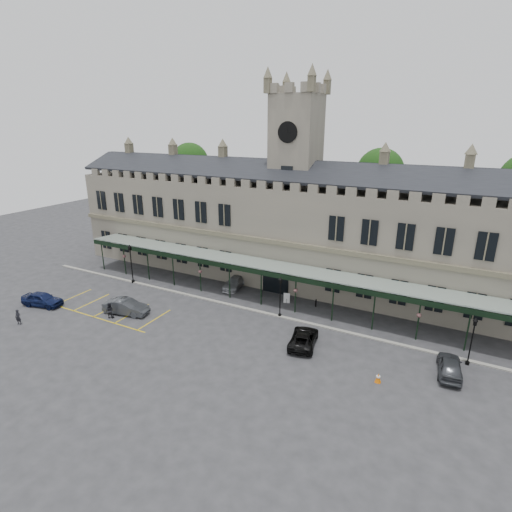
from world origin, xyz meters
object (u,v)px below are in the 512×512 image
at_px(lamp_post_left, 131,260).
at_px(car_right_a, 450,366).
at_px(clock_tower, 295,175).
at_px(traffic_cone, 378,378).
at_px(person_a, 18,317).
at_px(lamp_post_mid, 280,293).
at_px(sign_board, 287,298).
at_px(car_left_a, 42,299).
at_px(car_van, 304,338).
at_px(person_b, 110,310).
at_px(car_left_b, 126,307).
at_px(car_taxi, 235,283).
at_px(station_building, 293,230).
at_px(lamp_post_right, 472,337).

relative_size(lamp_post_left, car_right_a, 1.15).
distance_m(clock_tower, traffic_cone, 25.49).
distance_m(lamp_post_left, person_a, 13.71).
relative_size(lamp_post_left, lamp_post_mid, 1.14).
distance_m(sign_board, car_right_a, 17.81).
bearing_deg(car_left_a, car_van, -90.81).
bearing_deg(lamp_post_left, car_left_a, -112.64).
bearing_deg(traffic_cone, person_b, -176.10).
bearing_deg(lamp_post_mid, car_van, -43.89).
bearing_deg(sign_board, car_left_b, -160.87).
height_order(car_left_b, person_a, car_left_b).
bearing_deg(car_taxi, car_left_a, -145.91).
xyz_separation_m(station_building, car_left_b, (-11.50, -17.16, -5.68)).
height_order(lamp_post_mid, traffic_cone, lamp_post_mid).
bearing_deg(car_van, person_b, 1.48).
xyz_separation_m(lamp_post_right, car_left_a, (-41.28, -9.02, -1.78)).
bearing_deg(person_b, person_a, 14.20).
height_order(car_van, person_a, person_a).
bearing_deg(car_right_a, car_taxi, -22.68).
xyz_separation_m(sign_board, car_van, (4.84, -7.36, 0.09)).
bearing_deg(lamp_post_right, sign_board, 167.55).
bearing_deg(car_taxi, person_a, -135.58).
bearing_deg(car_left_b, lamp_post_left, 28.38).
xyz_separation_m(car_right_a, person_a, (-38.20, -10.67, 0.04)).
relative_size(station_building, car_taxi, 13.63).
xyz_separation_m(station_building, clock_tower, (0.00, 0.09, 6.64)).
xyz_separation_m(clock_tower, lamp_post_right, (20.28, -11.04, -10.57)).
xyz_separation_m(lamp_post_right, person_b, (-32.58, -7.66, -1.72)).
relative_size(car_left_a, person_a, 2.86).
relative_size(car_taxi, person_a, 2.80).
bearing_deg(car_left_a, lamp_post_mid, -80.28).
xyz_separation_m(clock_tower, traffic_cone, (14.22, -16.89, -12.74)).
relative_size(sign_board, person_a, 0.75).
xyz_separation_m(station_building, lamp_post_right, (20.28, -10.95, -3.92)).
height_order(car_left_a, person_b, person_b).
distance_m(station_building, lamp_post_mid, 11.45).
relative_size(sign_board, car_right_a, 0.27).
bearing_deg(sign_board, station_building, 90.91).
distance_m(clock_tower, sign_board, 14.57).
relative_size(lamp_post_mid, car_taxi, 1.00).
xyz_separation_m(lamp_post_left, lamp_post_right, (37.32, -0.48, -0.42)).
height_order(clock_tower, car_left_b, clock_tower).
height_order(lamp_post_left, car_taxi, lamp_post_left).
height_order(lamp_post_left, lamp_post_mid, lamp_post_left).
height_order(station_building, lamp_post_right, station_building).
relative_size(car_left_b, person_a, 3.04).
xyz_separation_m(lamp_post_left, lamp_post_mid, (20.03, 0.12, -0.37)).
relative_size(station_building, lamp_post_left, 12.00).
xyz_separation_m(lamp_post_mid, traffic_cone, (11.23, -6.46, -2.23)).
bearing_deg(lamp_post_mid, car_right_a, -9.99).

